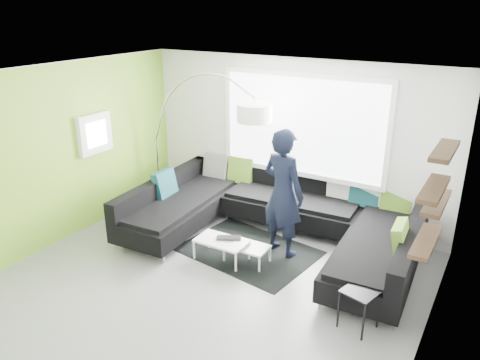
% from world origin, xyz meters
% --- Properties ---
extents(ground, '(5.50, 5.50, 0.00)m').
position_xyz_m(ground, '(0.00, 0.00, 0.00)').
color(ground, slate).
rests_on(ground, ground).
extents(room_shell, '(5.54, 5.04, 2.82)m').
position_xyz_m(room_shell, '(0.04, 0.21, 1.81)').
color(room_shell, silver).
rests_on(room_shell, ground).
extents(sectional_sofa, '(4.51, 2.94, 0.94)m').
position_xyz_m(sectional_sofa, '(0.25, 1.34, 0.41)').
color(sectional_sofa, black).
rests_on(sectional_sofa, ground).
extents(rug, '(2.15, 1.69, 0.01)m').
position_xyz_m(rug, '(0.03, 0.98, 0.01)').
color(rug, black).
rests_on(rug, ground).
extents(coffee_table, '(1.00, 0.59, 0.32)m').
position_xyz_m(coffee_table, '(-0.01, 0.62, 0.16)').
color(coffee_table, silver).
rests_on(coffee_table, ground).
extents(arc_lamp, '(2.43, 0.89, 2.56)m').
position_xyz_m(arc_lamp, '(-2.38, 1.74, 1.28)').
color(arc_lamp, white).
rests_on(arc_lamp, ground).
extents(side_table, '(0.45, 0.45, 0.51)m').
position_xyz_m(side_table, '(2.05, 0.06, 0.25)').
color(side_table, black).
rests_on(side_table, ground).
extents(person, '(0.95, 0.82, 1.97)m').
position_xyz_m(person, '(0.48, 1.23, 0.98)').
color(person, black).
rests_on(person, ground).
extents(laptop, '(0.57, 0.55, 0.03)m').
position_xyz_m(laptop, '(-0.09, 0.60, 0.34)').
color(laptop, black).
rests_on(laptop, coffee_table).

